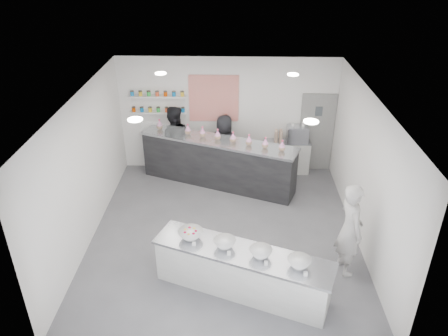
# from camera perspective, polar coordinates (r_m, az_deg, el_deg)

# --- Properties ---
(floor) EXTENTS (6.00, 6.00, 0.00)m
(floor) POSITION_cam_1_polar(r_m,az_deg,el_deg) (9.33, 0.05, -8.58)
(floor) COLOR #515156
(floor) RESTS_ON ground
(ceiling) EXTENTS (6.00, 6.00, 0.00)m
(ceiling) POSITION_cam_1_polar(r_m,az_deg,el_deg) (7.90, 0.05, 9.09)
(ceiling) COLOR white
(ceiling) RESTS_ON floor
(back_wall) EXTENTS (5.50, 0.00, 5.50)m
(back_wall) POSITION_cam_1_polar(r_m,az_deg,el_deg) (11.23, 0.48, 6.91)
(back_wall) COLOR white
(back_wall) RESTS_ON floor
(left_wall) EXTENTS (0.00, 6.00, 6.00)m
(left_wall) POSITION_cam_1_polar(r_m,az_deg,el_deg) (9.01, -17.72, -0.22)
(left_wall) COLOR white
(left_wall) RESTS_ON floor
(right_wall) EXTENTS (0.00, 6.00, 6.00)m
(right_wall) POSITION_cam_1_polar(r_m,az_deg,el_deg) (8.88, 18.08, -0.71)
(right_wall) COLOR white
(right_wall) RESTS_ON floor
(back_door) EXTENTS (0.88, 0.04, 2.10)m
(back_door) POSITION_cam_1_polar(r_m,az_deg,el_deg) (11.57, 11.97, 4.52)
(back_door) COLOR gray
(back_door) RESTS_ON floor
(pattern_panel) EXTENTS (1.25, 0.03, 1.20)m
(pattern_panel) POSITION_cam_1_polar(r_m,az_deg,el_deg) (11.06, -1.35, 9.05)
(pattern_panel) COLOR red
(pattern_panel) RESTS_ON back_wall
(jar_shelf_lower) EXTENTS (1.45, 0.22, 0.04)m
(jar_shelf_lower) POSITION_cam_1_polar(r_m,az_deg,el_deg) (11.27, -8.53, 7.22)
(jar_shelf_lower) COLOR silver
(jar_shelf_lower) RESTS_ON back_wall
(jar_shelf_upper) EXTENTS (1.45, 0.22, 0.04)m
(jar_shelf_upper) POSITION_cam_1_polar(r_m,az_deg,el_deg) (11.13, -8.68, 9.24)
(jar_shelf_upper) COLOR silver
(jar_shelf_upper) RESTS_ON back_wall
(preserve_jars) EXTENTS (1.45, 0.10, 0.56)m
(preserve_jars) POSITION_cam_1_polar(r_m,az_deg,el_deg) (11.16, -8.65, 8.52)
(preserve_jars) COLOR #CD4400
(preserve_jars) RESTS_ON jar_shelf_lower
(downlight_0) EXTENTS (0.24, 0.24, 0.02)m
(downlight_0) POSITION_cam_1_polar(r_m,az_deg,el_deg) (7.15, -11.53, 6.22)
(downlight_0) COLOR white
(downlight_0) RESTS_ON ceiling
(downlight_1) EXTENTS (0.24, 0.24, 0.02)m
(downlight_1) POSITION_cam_1_polar(r_m,az_deg,el_deg) (7.07, 11.30, 5.98)
(downlight_1) COLOR white
(downlight_1) RESTS_ON ceiling
(downlight_2) EXTENTS (0.24, 0.24, 0.02)m
(downlight_2) POSITION_cam_1_polar(r_m,az_deg,el_deg) (9.56, -8.28, 12.13)
(downlight_2) COLOR white
(downlight_2) RESTS_ON ceiling
(downlight_3) EXTENTS (0.24, 0.24, 0.02)m
(downlight_3) POSITION_cam_1_polar(r_m,az_deg,el_deg) (9.50, 8.99, 11.97)
(downlight_3) COLOR white
(downlight_3) RESTS_ON ceiling
(prep_counter) EXTENTS (3.18, 1.79, 0.85)m
(prep_counter) POSITION_cam_1_polar(r_m,az_deg,el_deg) (7.80, 2.33, -13.31)
(prep_counter) COLOR silver
(prep_counter) RESTS_ON floor
(back_bar) EXTENTS (3.91, 2.09, 1.21)m
(back_bar) POSITION_cam_1_polar(r_m,az_deg,el_deg) (10.80, -0.81, 0.77)
(back_bar) COLOR black
(back_bar) RESTS_ON floor
(sneeze_guard) EXTENTS (3.60, 1.42, 0.33)m
(sneeze_guard) POSITION_cam_1_polar(r_m,az_deg,el_deg) (10.18, -1.62, 3.81)
(sneeze_guard) COLOR white
(sneeze_guard) RESTS_ON back_bar
(espresso_ledge) EXTENTS (1.19, 0.38, 0.89)m
(espresso_ledge) POSITION_cam_1_polar(r_m,az_deg,el_deg) (11.54, 8.16, 1.47)
(espresso_ledge) COLOR silver
(espresso_ledge) RESTS_ON floor
(espresso_machine) EXTENTS (0.54, 0.37, 0.41)m
(espresso_machine) POSITION_cam_1_polar(r_m,az_deg,el_deg) (11.30, 9.55, 4.38)
(espresso_machine) COLOR #93969E
(espresso_machine) RESTS_ON espresso_ledge
(cup_stacks) EXTENTS (0.24, 0.24, 0.31)m
(cup_stacks) POSITION_cam_1_polar(r_m,az_deg,el_deg) (11.26, 7.13, 4.20)
(cup_stacks) COLOR #CEAB94
(cup_stacks) RESTS_ON espresso_ledge
(prep_bowls) EXTENTS (2.36, 1.30, 0.16)m
(prep_bowls) POSITION_cam_1_polar(r_m,az_deg,el_deg) (7.47, 2.41, -10.41)
(prep_bowls) COLOR white
(prep_bowls) RESTS_ON prep_counter
(label_cards) EXTENTS (2.01, 0.04, 0.07)m
(label_cards) POSITION_cam_1_polar(r_m,az_deg,el_deg) (7.14, 3.96, -13.11)
(label_cards) COLOR white
(label_cards) RESTS_ON prep_counter
(cookie_bags) EXTENTS (3.19, 1.37, 0.28)m
(cookie_bags) POSITION_cam_1_polar(r_m,az_deg,el_deg) (10.47, -0.84, 4.40)
(cookie_bags) COLOR #FF89D3
(cookie_bags) RESTS_ON back_bar
(woman_prep) EXTENTS (0.56, 0.74, 1.84)m
(woman_prep) POSITION_cam_1_polar(r_m,az_deg,el_deg) (8.22, 16.12, -7.71)
(woman_prep) COLOR #B9B6B3
(woman_prep) RESTS_ON floor
(staff_left) EXTENTS (0.96, 0.78, 1.87)m
(staff_left) POSITION_cam_1_polar(r_m,az_deg,el_deg) (11.20, -6.56, 3.50)
(staff_left) COLOR black
(staff_left) RESTS_ON floor
(staff_right) EXTENTS (0.91, 0.72, 1.64)m
(staff_right) POSITION_cam_1_polar(r_m,az_deg,el_deg) (11.14, 0.03, 2.92)
(staff_right) COLOR black
(staff_right) RESTS_ON floor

